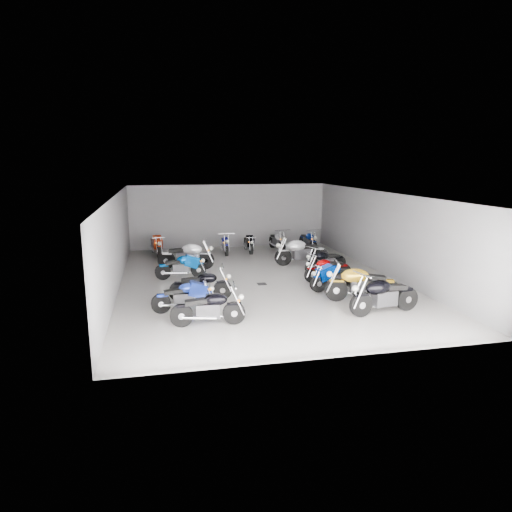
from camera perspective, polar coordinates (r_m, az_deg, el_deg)
The scene contains 22 objects.
ground at distance 16.99m, azimuth 0.35°, elevation -3.09°, with size 14.00×14.00×0.00m, color gray.
wall_back at distance 23.47m, azimuth -3.36°, elevation 5.01°, with size 10.00×0.10×3.20m, color slate.
wall_left at distance 16.33m, azimuth -17.04°, elevation 1.53°, with size 0.10×14.00×3.20m, color slate.
wall_right at distance 18.38m, azimuth 15.77°, elevation 2.70°, with size 0.10×14.00×3.20m, color slate.
ceiling at distance 16.46m, azimuth 0.36°, elevation 7.81°, with size 10.00×14.00×0.04m, color black.
drain_grate at distance 16.52m, azimuth 0.72°, elevation -3.51°, with size 0.32×0.32×0.01m, color black.
motorcycle_left_a at distance 12.40m, azimuth -5.91°, elevation -6.48°, with size 2.04×0.43×0.90m.
motorcycle_left_b at distance 13.64m, azimuth -8.93°, elevation -5.01°, with size 1.90×0.39×0.84m.
motorcycle_left_c at distance 14.65m, azimuth -6.84°, elevation -3.66°, with size 2.02×0.44×0.89m.
motorcycle_left_e at distance 17.41m, azimuth -9.31°, elevation -1.31°, with size 1.93×0.41×0.85m.
motorcycle_left_f at distance 18.90m, azimuth -8.66°, elevation 0.04°, with size 2.31×0.67×1.03m.
motorcycle_right_a at distance 13.76m, azimuth 15.68°, elevation -4.76°, with size 2.28×0.56×1.01m.
motorcycle_right_b at distance 14.76m, azimuth 13.05°, elevation -3.43°, with size 2.32×0.76×1.04m.
motorcycle_right_c at distance 15.85m, azimuth 9.95°, elevation -2.60°, with size 1.97×0.46×0.87m.
motorcycle_right_d at distance 17.01m, azimuth 8.94°, elevation -1.62°, with size 1.91×0.48×0.84m.
motorcycle_right_e at distance 18.26m, azimuth 8.67°, elevation -0.64°, with size 1.92×0.76×0.87m.
motorcycle_right_f at distance 19.53m, azimuth 5.65°, elevation 0.53°, with size 2.37×0.46×1.04m.
motorcycle_back_a at distance 21.89m, azimuth -12.38°, elevation 1.38°, with size 0.54×2.13×0.94m.
motorcycle_back_c at distance 21.90m, azimuth -3.88°, elevation 1.53°, with size 0.40×1.96×0.86m.
motorcycle_back_d at distance 22.17m, azimuth -0.94°, elevation 1.60°, with size 0.36×1.84×0.81m.
motorcycle_back_e at distance 22.65m, azimuth 2.69°, elevation 1.92°, with size 0.45×2.03×0.89m.
motorcycle_back_f at distance 22.85m, azimuth 6.53°, elevation 1.94°, with size 0.43×2.02×0.89m.
Camera 1 is at (-3.56, -16.03, 4.37)m, focal length 32.00 mm.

